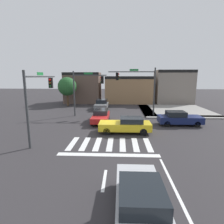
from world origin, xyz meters
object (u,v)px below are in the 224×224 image
at_px(car_navy, 179,118).
at_px(car_gray, 102,104).
at_px(traffic_signal_northeast, 138,83).
at_px(roadside_tree, 67,87).
at_px(car_red, 101,116).
at_px(car_yellow, 126,125).
at_px(traffic_signal_northwest, 86,86).
at_px(car_silver, 140,201).
at_px(traffic_signal_southwest, 39,92).

height_order(car_navy, car_gray, car_gray).
distance_m(traffic_signal_northeast, car_gray, 8.01).
xyz_separation_m(car_gray, roadside_tree, (-6.32, 3.14, 2.62)).
distance_m(car_red, car_yellow, 4.78).
distance_m(traffic_signal_northwest, car_silver, 18.63).
bearing_deg(traffic_signal_northwest, roadside_tree, 120.26).
bearing_deg(roadside_tree, car_gray, -26.40).
bearing_deg(car_red, car_gray, -174.87).
bearing_deg(car_yellow, car_silver, 91.04).
xyz_separation_m(car_silver, car_red, (-2.93, 14.50, -0.04)).
distance_m(traffic_signal_northwest, traffic_signal_southwest, 9.28).
xyz_separation_m(traffic_signal_northwest, traffic_signal_northeast, (6.61, 0.26, 0.36)).
bearing_deg(car_red, car_silver, 11.43).
xyz_separation_m(traffic_signal_northwest, car_red, (2.18, -3.13, -3.19)).
bearing_deg(car_red, car_yellow, 34.95).
relative_size(car_silver, car_yellow, 0.94).
xyz_separation_m(car_navy, car_yellow, (-5.68, -2.90, -0.02)).
height_order(traffic_signal_northwest, car_silver, traffic_signal_northwest).
bearing_deg(roadside_tree, car_yellow, -57.57).
relative_size(car_silver, roadside_tree, 0.89).
bearing_deg(traffic_signal_southwest, car_silver, -140.02).
bearing_deg(car_yellow, roadside_tree, -57.57).
bearing_deg(traffic_signal_northwest, car_red, -55.20).
relative_size(traffic_signal_northeast, car_yellow, 1.31).
bearing_deg(car_navy, traffic_signal_northwest, 158.59).
relative_size(traffic_signal_northeast, car_navy, 1.39).
relative_size(car_red, roadside_tree, 0.94).
height_order(car_silver, car_gray, car_gray).
height_order(traffic_signal_northwest, car_gray, traffic_signal_northwest).
xyz_separation_m(traffic_signal_northeast, car_navy, (3.99, -4.42, -3.54)).
xyz_separation_m(car_yellow, car_gray, (-3.49, 12.31, 0.04)).
relative_size(car_red, car_navy, 1.05).
distance_m(traffic_signal_northwest, car_navy, 11.82).
bearing_deg(traffic_signal_northwest, traffic_signal_northeast, 2.28).
xyz_separation_m(traffic_signal_northwest, car_gray, (1.43, 5.25, -3.15)).
xyz_separation_m(car_yellow, roadside_tree, (-9.81, 15.44, 2.66)).
xyz_separation_m(car_silver, car_navy, (5.49, 13.48, -0.03)).
bearing_deg(car_gray, car_yellow, 15.84).
height_order(traffic_signal_southwest, roadside_tree, traffic_signal_southwest).
height_order(traffic_signal_northeast, car_yellow, traffic_signal_northeast).
height_order(car_red, roadside_tree, roadside_tree).
distance_m(traffic_signal_southwest, car_gray, 15.04).
bearing_deg(roadside_tree, traffic_signal_northwest, -59.74).
relative_size(traffic_signal_northwest, car_red, 1.23).
bearing_deg(car_yellow, traffic_signal_southwest, 15.74).
bearing_deg(traffic_signal_northeast, car_yellow, 77.00).
height_order(traffic_signal_northwest, car_yellow, traffic_signal_northwest).
bearing_deg(traffic_signal_southwest, traffic_signal_northwest, -13.09).
relative_size(car_silver, car_red, 0.94).
height_order(car_navy, roadside_tree, roadside_tree).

